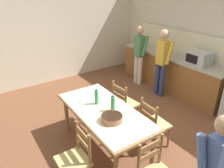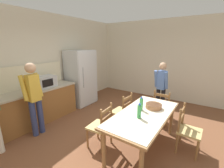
% 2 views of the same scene
% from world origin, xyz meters
% --- Properties ---
extents(ground_plane, '(8.32, 8.32, 0.00)m').
position_xyz_m(ground_plane, '(0.00, 0.00, 0.00)').
color(ground_plane, brown).
extents(wall_back, '(6.52, 0.12, 2.90)m').
position_xyz_m(wall_back, '(0.00, 2.66, 1.45)').
color(wall_back, beige).
rests_on(wall_back, ground).
extents(wall_right, '(0.12, 5.20, 2.90)m').
position_xyz_m(wall_right, '(3.26, 0.00, 1.45)').
color(wall_right, beige).
rests_on(wall_right, ground).
extents(kitchen_counter, '(3.10, 0.66, 0.90)m').
position_xyz_m(kitchen_counter, '(-1.00, 2.23, 0.45)').
color(kitchen_counter, brown).
rests_on(kitchen_counter, ground).
extents(counter_splashback, '(3.06, 0.03, 0.60)m').
position_xyz_m(counter_splashback, '(-0.99, 2.54, 1.20)').
color(counter_splashback, beige).
rests_on(counter_splashback, kitchen_counter).
extents(refrigerator, '(0.87, 0.73, 1.84)m').
position_xyz_m(refrigerator, '(1.09, 2.19, 0.92)').
color(refrigerator, silver).
rests_on(refrigerator, ground).
extents(microwave, '(0.50, 0.39, 0.30)m').
position_xyz_m(microwave, '(-0.22, 2.21, 1.05)').
color(microwave, '#B2B7BC').
rests_on(microwave, kitchen_counter).
extents(dining_table, '(1.86, 0.89, 0.77)m').
position_xyz_m(dining_table, '(0.03, -0.52, 0.68)').
color(dining_table, olive).
rests_on(dining_table, ground).
extents(bottle_near_centre, '(0.07, 0.07, 0.27)m').
position_xyz_m(bottle_near_centre, '(-0.21, -0.52, 0.89)').
color(bottle_near_centre, green).
rests_on(bottle_near_centre, dining_table).
extents(bottle_off_centre, '(0.07, 0.07, 0.27)m').
position_xyz_m(bottle_off_centre, '(0.12, -0.41, 0.89)').
color(bottle_off_centre, green).
rests_on(bottle_off_centre, dining_table).
extents(serving_bowl, '(0.32, 0.32, 0.09)m').
position_xyz_m(serving_bowl, '(0.35, -0.59, 0.82)').
color(serving_bowl, '#9E6642').
rests_on(serving_bowl, dining_table).
extents(chair_side_near_right, '(0.43, 0.41, 0.91)m').
position_xyz_m(chair_side_near_right, '(0.43, -1.25, 0.44)').
color(chair_side_near_right, olive).
rests_on(chair_side_near_right, ground).
extents(chair_side_far_right, '(0.44, 0.42, 0.91)m').
position_xyz_m(chair_side_far_right, '(0.45, 0.19, 0.44)').
color(chair_side_far_right, olive).
rests_on(chair_side_far_right, ground).
extents(chair_head_end, '(0.41, 0.43, 0.91)m').
position_xyz_m(chair_head_end, '(1.24, -0.54, 0.44)').
color(chair_head_end, olive).
rests_on(chair_head_end, ground).
extents(chair_side_far_left, '(0.45, 0.43, 0.91)m').
position_xyz_m(chair_side_far_left, '(-0.37, 0.21, 0.44)').
color(chair_side_far_left, olive).
rests_on(chair_side_far_left, ground).
extents(person_at_counter, '(0.42, 0.29, 1.65)m').
position_xyz_m(person_at_counter, '(-0.84, 1.69, 0.93)').
color(person_at_counter, navy).
rests_on(person_at_counter, ground).
extents(person_by_table, '(0.29, 0.41, 1.54)m').
position_xyz_m(person_by_table, '(1.79, -0.32, 0.86)').
color(person_by_table, black).
rests_on(person_by_table, ground).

